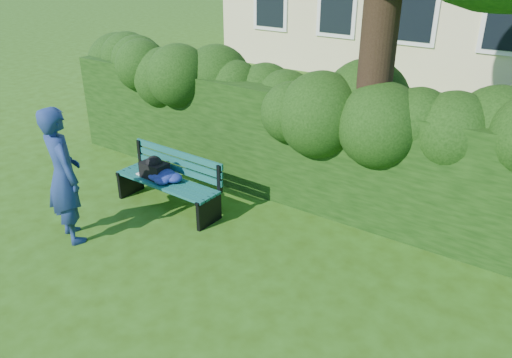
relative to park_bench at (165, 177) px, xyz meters
The scene contains 4 objects.
ground 1.91m from the park_bench, 19.30° to the right, with size 80.00×80.00×0.00m, color #2A4B0D.
hedge 2.39m from the park_bench, 42.42° to the left, with size 10.00×1.00×1.80m.
park_bench is the anchor object (origin of this frame).
man_reading 1.58m from the park_bench, 106.51° to the right, with size 0.71×0.46×1.94m, color navy.
Camera 1 is at (3.47, -4.35, 3.80)m, focal length 35.00 mm.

